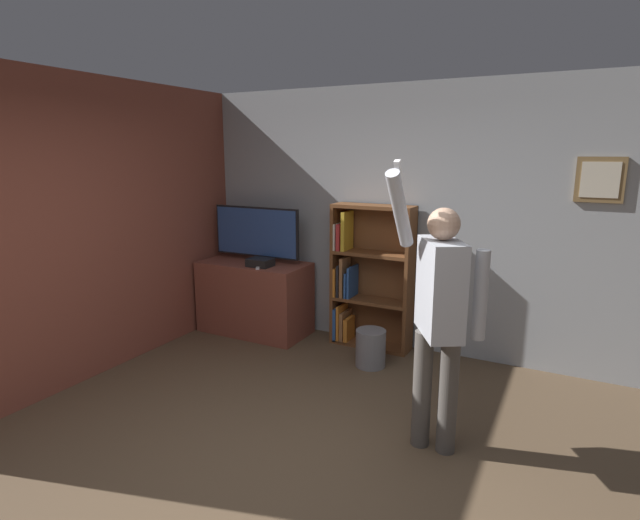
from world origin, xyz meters
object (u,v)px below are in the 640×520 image
Objects in this scene: person at (439,307)px; waste_bin at (371,348)px; television at (257,233)px; bookshelf at (365,279)px; game_console at (260,262)px.

waste_bin is (-0.90, 1.08, -0.85)m from person.
person is at bearing -50.16° from waste_bin.
television is 1.33m from bookshelf.
game_console is 0.71× the size of waste_bin.
bookshelf is at bearing 119.32° from waste_bin.
game_console is 2.57m from person.
bookshelf is (1.26, 0.16, -0.42)m from television.
person reaches higher than television.
person is 5.49× the size of waste_bin.
person reaches higher than waste_bin.
bookshelf reaches higher than game_console.
person is at bearing -53.19° from bookshelf.
television reaches higher than game_console.
television is at bearing 167.61° from waste_bin.
bookshelf is 0.76× the size of person.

